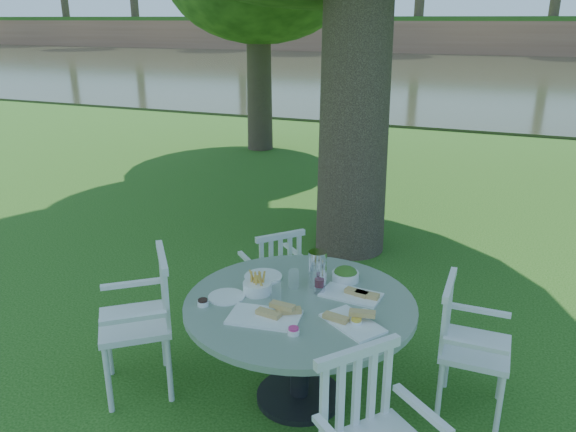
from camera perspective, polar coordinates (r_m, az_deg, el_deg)
The scene contains 8 objects.
ground at distance 4.73m, azimuth -0.92°, elevation -10.52°, with size 140.00×140.00×0.00m, color #16410D.
table at distance 3.56m, azimuth 1.21°, elevation -10.52°, with size 1.43×1.43×0.72m.
chair_ne at distance 3.69m, azimuth 17.25°, elevation -11.69°, with size 0.41×0.44×0.87m.
chair_nw at distance 4.49m, azimuth -1.28°, elevation -5.40°, with size 0.56×0.56×0.81m.
chair_sw at distance 3.81m, azimuth -14.00°, elevation -9.41°, with size 0.65×0.66×0.95m.
chair_se at distance 2.83m, azimuth 8.21°, elevation -20.75°, with size 0.63×0.64×0.92m.
tableware at distance 3.55m, azimuth 1.50°, elevation -7.25°, with size 1.15×0.90×0.24m.
river at distance 26.93m, azimuth 18.94°, elevation 13.40°, with size 100.00×28.00×0.12m, color #2C311D.
Camera 1 is at (1.60, -3.77, 2.36)m, focal length 35.00 mm.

